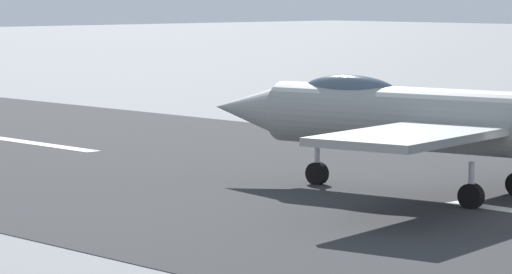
{
  "coord_description": "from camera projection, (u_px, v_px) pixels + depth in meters",
  "views": [
    {
      "loc": [
        -22.48,
        32.52,
        6.35
      ],
      "look_at": [
        6.33,
        5.58,
        2.2
      ],
      "focal_mm": 96.17,
      "sensor_mm": 36.0,
      "label": 1
    }
  ],
  "objects": [
    {
      "name": "fighter_jet",
      "position": [
        442.0,
        118.0,
        42.59
      ],
      "size": [
        17.01,
        14.3,
        5.67
      ],
      "color": "gray",
      "rests_on": "ground"
    },
    {
      "name": "crew_person",
      "position": [
        359.0,
        126.0,
        57.37
      ],
      "size": [
        0.47,
        0.61,
        1.61
      ],
      "color": "#1E2338",
      "rests_on": "ground"
    }
  ]
}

